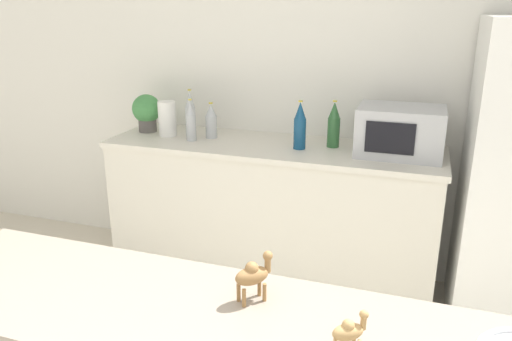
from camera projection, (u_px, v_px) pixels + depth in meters
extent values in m
cube|color=white|center=(355.00, 86.00, 3.17)|extent=(8.00, 0.06, 2.55)
cube|color=silver|center=(271.00, 216.00, 3.27)|extent=(2.07, 0.60, 0.90)
cube|color=silver|center=(272.00, 147.00, 3.12)|extent=(2.10, 0.63, 0.03)
cube|color=gray|center=(258.00, 330.00, 1.27)|extent=(2.12, 0.50, 0.03)
cylinder|color=#595451|center=(148.00, 125.00, 3.42)|extent=(0.12, 0.12, 0.09)
sphere|color=#478E4C|center=(147.00, 109.00, 3.39)|extent=(0.19, 0.19, 0.19)
cylinder|color=white|center=(167.00, 119.00, 3.29)|extent=(0.12, 0.12, 0.23)
cube|color=#B2B5BA|center=(400.00, 131.00, 2.86)|extent=(0.48, 0.36, 0.28)
cube|color=black|center=(390.00, 138.00, 2.71)|extent=(0.26, 0.01, 0.17)
cylinder|color=navy|center=(300.00, 134.00, 3.00)|extent=(0.07, 0.07, 0.18)
cone|color=navy|center=(300.00, 110.00, 2.95)|extent=(0.07, 0.07, 0.10)
cylinder|color=gold|center=(301.00, 101.00, 2.93)|extent=(0.03, 0.03, 0.01)
cylinder|color=#B2B7BC|center=(191.00, 128.00, 3.18)|extent=(0.06, 0.06, 0.17)
cone|color=#B2B7BC|center=(190.00, 108.00, 3.14)|extent=(0.06, 0.06, 0.09)
cylinder|color=gold|center=(190.00, 100.00, 3.13)|extent=(0.02, 0.02, 0.01)
cylinder|color=#2D6033|center=(333.00, 133.00, 3.04)|extent=(0.07, 0.07, 0.18)
cone|color=#2D6033|center=(335.00, 110.00, 2.99)|extent=(0.07, 0.07, 0.10)
cylinder|color=gold|center=(335.00, 101.00, 2.97)|extent=(0.03, 0.03, 0.01)
cylinder|color=#B2B7BC|center=(191.00, 122.00, 3.29)|extent=(0.07, 0.07, 0.19)
cone|color=#B2B7BC|center=(190.00, 99.00, 3.24)|extent=(0.06, 0.06, 0.11)
cylinder|color=gold|center=(189.00, 90.00, 3.22)|extent=(0.02, 0.02, 0.01)
cylinder|color=#B2B7BC|center=(211.00, 127.00, 3.25)|extent=(0.07, 0.07, 0.14)
cone|color=#B2B7BC|center=(211.00, 110.00, 3.21)|extent=(0.07, 0.07, 0.08)
cylinder|color=gold|center=(211.00, 103.00, 3.20)|extent=(0.03, 0.03, 0.01)
ellipsoid|color=tan|center=(348.00, 332.00, 1.14)|extent=(0.09, 0.08, 0.04)
sphere|color=tan|center=(348.00, 325.00, 1.13)|extent=(0.03, 0.03, 0.03)
cylinder|color=tan|center=(364.00, 322.00, 1.14)|extent=(0.01, 0.01, 0.04)
sphere|color=tan|center=(364.00, 314.00, 1.14)|extent=(0.02, 0.02, 0.02)
ellipsoid|color=olive|center=(252.00, 276.00, 1.34)|extent=(0.10, 0.10, 0.05)
sphere|color=olive|center=(252.00, 268.00, 1.34)|extent=(0.04, 0.04, 0.04)
cylinder|color=olive|center=(268.00, 264.00, 1.36)|extent=(0.02, 0.02, 0.05)
sphere|color=olive|center=(268.00, 256.00, 1.35)|extent=(0.03, 0.03, 0.03)
cylinder|color=olive|center=(259.00, 287.00, 1.39)|extent=(0.01, 0.01, 0.05)
cylinder|color=olive|center=(265.00, 292.00, 1.36)|extent=(0.01, 0.01, 0.05)
cylinder|color=olive|center=(239.00, 293.00, 1.36)|extent=(0.01, 0.01, 0.05)
cylinder|color=olive|center=(244.00, 298.00, 1.33)|extent=(0.01, 0.01, 0.05)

